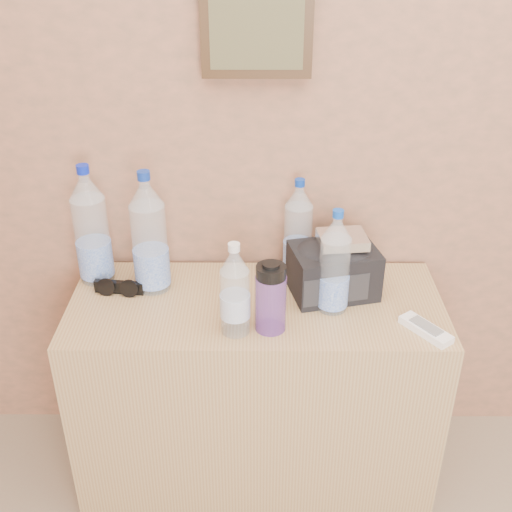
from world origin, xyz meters
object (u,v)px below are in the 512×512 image
at_px(pet_large_b, 149,239).
at_px(pet_small, 235,294).
at_px(ac_remote, 426,330).
at_px(toiletry_bag, 334,268).
at_px(pet_large_a, 92,231).
at_px(pet_large_c, 298,233).
at_px(dresser, 256,391).
at_px(foil_packet, 342,239).
at_px(pet_large_d, 334,267).
at_px(sunglasses, 119,287).
at_px(nalgene_bottle, 271,297).

bearing_deg(pet_large_b, pet_small, -40.71).
distance_m(ac_remote, toiletry_bag, 0.32).
distance_m(pet_large_a, toiletry_bag, 0.72).
bearing_deg(pet_large_c, pet_small, -120.27).
height_order(pet_small, ac_remote, pet_small).
xyz_separation_m(pet_large_a, pet_large_b, (0.18, -0.05, 0.00)).
relative_size(pet_large_a, pet_large_b, 0.99).
distance_m(dresser, foil_packet, 0.58).
bearing_deg(pet_large_b, ac_remote, -16.34).
bearing_deg(pet_large_a, pet_large_d, -12.52).
xyz_separation_m(pet_large_b, foil_packet, (0.56, -0.02, 0.01)).
distance_m(pet_large_c, pet_large_d, 0.22).
bearing_deg(sunglasses, dresser, -0.48).
bearing_deg(pet_large_a, nalgene_bottle, -25.81).
height_order(dresser, ac_remote, ac_remote).
xyz_separation_m(pet_large_a, nalgene_bottle, (0.53, -0.26, -0.06)).
distance_m(pet_large_d, pet_small, 0.29).
height_order(pet_large_d, nalgene_bottle, pet_large_d).
bearing_deg(toiletry_bag, pet_large_d, -109.75).
bearing_deg(pet_small, sunglasses, 152.01).
distance_m(pet_large_c, ac_remote, 0.48).
bearing_deg(pet_large_b, sunglasses, -161.77).
bearing_deg(foil_packet, ac_remote, -43.12).
bearing_deg(pet_large_c, sunglasses, -166.91).
distance_m(pet_large_b, ac_remote, 0.82).
distance_m(dresser, pet_large_c, 0.52).
xyz_separation_m(dresser, pet_large_a, (-0.49, 0.13, 0.51)).
bearing_deg(ac_remote, dresser, -143.87).
xyz_separation_m(pet_large_c, pet_small, (-0.18, -0.31, -0.02)).
xyz_separation_m(pet_large_a, toiletry_bag, (0.72, -0.07, -0.08)).
bearing_deg(pet_large_b, pet_large_c, 11.92).
xyz_separation_m(pet_large_d, sunglasses, (-0.62, 0.08, -0.12)).
relative_size(pet_large_c, toiletry_bag, 1.29).
bearing_deg(foil_packet, pet_large_a, 174.24).
height_order(pet_large_b, pet_small, pet_large_b).
distance_m(pet_large_d, foil_packet, 0.10).
bearing_deg(sunglasses, pet_large_a, 141.81).
xyz_separation_m(pet_large_a, foil_packet, (0.73, -0.07, 0.01)).
bearing_deg(pet_large_d, pet_large_a, 167.48).
xyz_separation_m(pet_large_d, foil_packet, (0.03, 0.08, 0.04)).
relative_size(pet_large_a, ac_remote, 2.41).
xyz_separation_m(pet_large_b, ac_remote, (0.77, -0.23, -0.16)).
height_order(pet_small, sunglasses, pet_small).
relative_size(pet_large_d, nalgene_bottle, 1.51).
bearing_deg(pet_large_a, pet_large_c, 3.98).
height_order(pet_large_d, toiletry_bag, pet_large_d).
distance_m(pet_large_b, toiletry_bag, 0.54).
relative_size(dresser, pet_small, 4.04).
bearing_deg(pet_large_a, ac_remote, -16.15).
xyz_separation_m(pet_large_a, pet_large_c, (0.62, 0.04, -0.03)).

